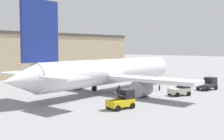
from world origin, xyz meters
name	(u,v)px	position (x,y,z in m)	size (l,w,h in m)	color
ground_plane	(112,92)	(0.00, 0.00, 0.00)	(400.00, 400.00, 0.00)	gray
airplane	(108,72)	(-0.99, -0.17, 3.16)	(35.46, 29.07, 12.32)	white
ground_crew_worker	(159,85)	(6.49, -4.11, 0.88)	(0.36, 0.36, 1.65)	#1E2338
baggage_tug	(181,89)	(4.89, -9.21, 0.97)	(3.21, 2.69, 2.13)	beige
belt_loader_truck	(122,100)	(-7.34, -9.98, 0.99)	(3.12, 1.96, 2.11)	yellow
pushback_tug	(208,84)	(12.97, -8.90, 0.94)	(3.45, 2.21, 2.00)	#2D2D33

